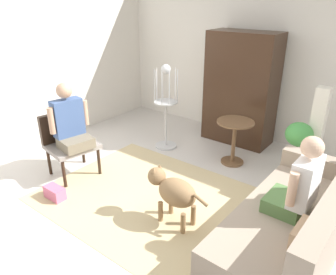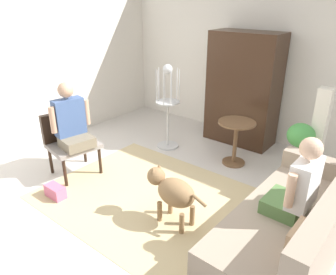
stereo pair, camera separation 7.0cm
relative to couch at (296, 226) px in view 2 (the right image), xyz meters
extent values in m
plane|color=beige|center=(-1.47, -0.19, -0.30)|extent=(6.73, 6.73, 0.00)
cube|color=silver|center=(-1.47, 2.53, 1.13)|extent=(6.21, 0.12, 2.86)
cube|color=silver|center=(-4.33, 0.11, 1.13)|extent=(0.12, 5.90, 2.86)
cube|color=#C6B284|center=(-1.59, -0.20, -0.29)|extent=(2.90, 2.09, 0.01)
cube|color=gray|center=(-0.06, -0.03, -0.08)|extent=(0.96, 2.11, 0.43)
cube|color=gray|center=(0.30, -0.04, 0.35)|extent=(0.23, 2.10, 0.43)
cube|color=gray|center=(-0.04, 0.93, 0.24)|extent=(0.91, 0.20, 0.21)
cube|color=tan|center=(0.16, -0.56, 0.28)|extent=(0.11, 0.32, 0.28)
cylinder|color=black|center=(-2.70, -0.18, -0.10)|extent=(0.04, 0.04, 0.41)
cylinder|color=black|center=(-2.79, -0.70, -0.10)|extent=(0.04, 0.04, 0.41)
cylinder|color=black|center=(-3.16, -0.10, -0.10)|extent=(0.04, 0.04, 0.41)
cylinder|color=black|center=(-3.26, -0.62, -0.10)|extent=(0.04, 0.04, 0.41)
cube|color=gray|center=(-2.98, -0.40, 0.14)|extent=(0.68, 0.72, 0.06)
cube|color=black|center=(-3.22, -0.35, 0.37)|extent=(0.19, 0.63, 0.41)
cube|color=#517741|center=(-0.14, -0.02, 0.21)|extent=(0.36, 0.41, 0.14)
cube|color=white|center=(0.01, -0.03, 0.50)|extent=(0.19, 0.40, 0.46)
sphere|color=#DDB293|center=(0.01, -0.03, 0.85)|extent=(0.20, 0.20, 0.20)
cylinder|color=#DDB293|center=(-0.04, -0.27, 0.53)|extent=(0.08, 0.08, 0.32)
cylinder|color=#DDB293|center=(-0.02, 0.21, 0.53)|extent=(0.08, 0.08, 0.32)
cube|color=#766B57|center=(-2.85, -0.42, 0.24)|extent=(0.44, 0.46, 0.14)
cube|color=#3F598C|center=(-3.00, -0.40, 0.56)|extent=(0.25, 0.43, 0.50)
sphere|color=tan|center=(-3.00, -0.40, 0.93)|extent=(0.21, 0.21, 0.21)
cylinder|color=tan|center=(-2.91, -0.17, 0.58)|extent=(0.08, 0.08, 0.35)
cylinder|color=tan|center=(-3.00, -0.64, 0.58)|extent=(0.08, 0.08, 0.35)
cylinder|color=brown|center=(-1.35, 1.29, 0.37)|extent=(0.55, 0.55, 0.02)
cylinder|color=brown|center=(-1.35, 1.29, 0.03)|extent=(0.06, 0.06, 0.65)
cylinder|color=brown|center=(-1.35, 1.29, -0.28)|extent=(0.34, 0.34, 0.03)
ellipsoid|color=olive|center=(-1.17, -0.39, 0.10)|extent=(0.48, 0.33, 0.31)
sphere|color=olive|center=(-1.46, -0.38, 0.19)|extent=(0.21, 0.21, 0.21)
cone|color=olive|center=(-1.47, -0.43, 0.30)|extent=(0.06, 0.06, 0.06)
cone|color=olive|center=(-1.46, -0.33, 0.30)|extent=(0.06, 0.06, 0.06)
cylinder|color=olive|center=(-0.86, -0.41, 0.14)|extent=(0.18, 0.04, 0.10)
cylinder|color=olive|center=(-1.34, -0.48, -0.17)|extent=(0.06, 0.06, 0.25)
cylinder|color=olive|center=(-1.33, -0.29, -0.17)|extent=(0.06, 0.06, 0.25)
cylinder|color=olive|center=(-1.02, -0.49, -0.17)|extent=(0.06, 0.06, 0.25)
cylinder|color=olive|center=(-1.01, -0.31, -0.17)|extent=(0.06, 0.06, 0.25)
cylinder|color=silver|center=(-2.51, 1.12, -0.28)|extent=(0.36, 0.36, 0.03)
cylinder|color=silver|center=(-2.51, 1.12, 0.09)|extent=(0.04, 0.04, 0.78)
cylinder|color=silver|center=(-2.51, 1.12, 0.49)|extent=(0.38, 0.38, 0.02)
cylinder|color=silver|center=(-2.33, 1.12, 0.76)|extent=(0.01, 0.01, 0.52)
cylinder|color=silver|center=(-2.36, 1.23, 0.76)|extent=(0.01, 0.01, 0.52)
cylinder|color=silver|center=(-2.45, 1.30, 0.76)|extent=(0.01, 0.01, 0.52)
cylinder|color=silver|center=(-2.57, 1.30, 0.76)|extent=(0.01, 0.01, 0.52)
cylinder|color=silver|center=(-2.66, 1.23, 0.76)|extent=(0.01, 0.01, 0.52)
cylinder|color=silver|center=(-2.69, 1.12, 0.76)|extent=(0.01, 0.01, 0.52)
cylinder|color=silver|center=(-2.66, 1.02, 0.76)|extent=(0.01, 0.01, 0.52)
cylinder|color=silver|center=(-2.57, 0.95, 0.76)|extent=(0.01, 0.01, 0.52)
cylinder|color=silver|center=(-2.45, 0.95, 0.76)|extent=(0.01, 0.01, 0.52)
cylinder|color=silver|center=(-2.36, 1.02, 0.76)|extent=(0.01, 0.01, 0.52)
sphere|color=silver|center=(-2.51, 1.12, 1.02)|extent=(0.15, 0.15, 0.15)
cylinder|color=beige|center=(-0.50, 1.55, -0.17)|extent=(0.26, 0.26, 0.25)
cylinder|color=brown|center=(-0.50, 1.55, 0.06)|extent=(0.03, 0.03, 0.20)
ellipsoid|color=green|center=(-0.50, 1.55, 0.30)|extent=(0.37, 0.37, 0.34)
cube|color=#4C4742|center=(-0.34, 1.74, -0.27)|extent=(0.20, 0.20, 0.06)
cube|color=white|center=(-0.34, 1.74, 0.36)|extent=(0.18, 0.18, 1.20)
cube|color=#382316|center=(-1.69, 2.12, 0.63)|extent=(1.13, 0.56, 1.85)
cube|color=#D8668C|center=(-2.67, -0.95, -0.22)|extent=(0.28, 0.15, 0.16)
camera|label=1|loc=(0.57, -2.81, 2.07)|focal=34.66mm
camera|label=2|loc=(0.62, -2.77, 2.07)|focal=34.66mm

